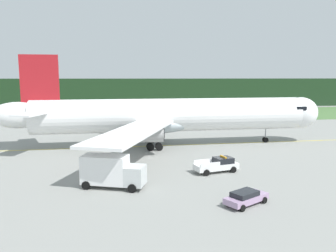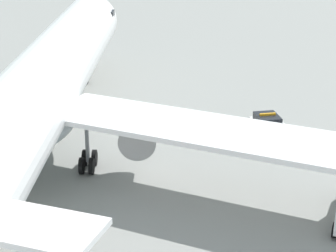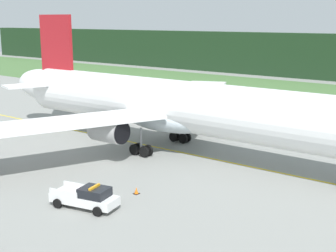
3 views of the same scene
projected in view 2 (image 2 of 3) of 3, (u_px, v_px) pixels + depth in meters
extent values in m
plane|color=gray|center=(148.00, 171.00, 43.17)|extent=(320.00, 320.00, 0.00)
cube|color=yellow|center=(48.00, 150.00, 46.62)|extent=(72.50, 1.51, 0.01)
cylinder|color=white|center=(43.00, 85.00, 44.72)|extent=(45.40, 6.30, 5.54)
ellipsoid|color=white|center=(92.00, 21.00, 66.85)|extent=(6.19, 5.64, 5.54)
ellipsoid|color=silver|center=(38.00, 115.00, 43.16)|extent=(12.24, 6.02, 3.05)
cube|color=black|center=(89.00, 14.00, 65.28)|extent=(1.89, 5.29, 0.70)
cube|color=white|center=(217.00, 132.00, 37.99)|extent=(13.66, 23.14, 0.35)
cylinder|color=#A4A4A4|center=(139.00, 133.00, 41.09)|extent=(3.80, 2.56, 2.50)
cylinder|color=black|center=(141.00, 123.00, 42.89)|extent=(0.16, 2.30, 2.30)
cube|color=white|center=(16.00, 224.00, 24.32)|extent=(4.99, 7.70, 0.28)
cylinder|color=gray|center=(84.00, 68.00, 62.04)|extent=(0.20, 0.20, 2.47)
cylinder|color=black|center=(82.00, 80.00, 62.50)|extent=(0.90, 0.24, 0.90)
cylinder|color=black|center=(87.00, 80.00, 62.48)|extent=(0.90, 0.24, 0.90)
cylinder|color=gray|center=(87.00, 146.00, 42.80)|extent=(0.28, 0.28, 2.47)
cylinder|color=black|center=(85.00, 158.00, 43.91)|extent=(1.20, 0.32, 1.20)
cylinder|color=black|center=(94.00, 158.00, 43.89)|extent=(1.20, 0.32, 1.20)
cylinder|color=black|center=(82.00, 166.00, 42.61)|extent=(1.20, 0.32, 1.20)
cylinder|color=black|center=(92.00, 166.00, 42.59)|extent=(1.20, 0.32, 1.20)
cube|color=silver|center=(271.00, 132.00, 48.27)|extent=(5.74, 3.11, 0.70)
cube|color=black|center=(267.00, 119.00, 48.91)|extent=(2.52, 2.21, 0.70)
cube|color=silver|center=(266.00, 132.00, 46.71)|extent=(2.57, 0.70, 0.45)
cube|color=silver|center=(288.00, 130.00, 47.02)|extent=(2.57, 0.70, 0.45)
cube|color=orange|center=(268.00, 114.00, 48.76)|extent=(0.50, 1.35, 0.16)
cylinder|color=black|center=(252.00, 128.00, 49.93)|extent=(0.79, 0.41, 0.76)
cylinder|color=black|center=(274.00, 127.00, 50.26)|extent=(0.79, 0.41, 0.76)
cylinder|color=black|center=(267.00, 146.00, 46.54)|extent=(0.79, 0.41, 0.76)
cylinder|color=black|center=(291.00, 144.00, 46.87)|extent=(0.79, 0.41, 0.76)
cylinder|color=black|center=(335.00, 230.00, 34.87)|extent=(0.94, 0.55, 0.90)
cube|color=black|center=(211.00, 133.00, 49.87)|extent=(0.46, 0.46, 0.03)
cone|color=orange|center=(211.00, 130.00, 49.76)|extent=(0.35, 0.35, 0.55)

